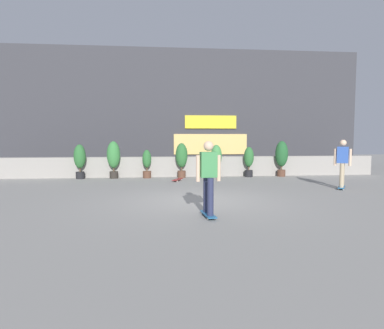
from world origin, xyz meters
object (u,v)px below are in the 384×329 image
(potted_plant_0, at_px, (80,159))
(skater_mid_plaza, at_px, (342,162))
(potted_plant_2, at_px, (147,163))
(potted_plant_4, at_px, (216,159))
(potted_plant_6, at_px, (282,156))
(potted_plant_3, at_px, (182,157))
(skateboard_near_camera, at_px, (177,179))
(potted_plant_1, at_px, (114,157))
(skater_foreground, at_px, (208,175))
(potted_plant_5, at_px, (249,160))

(potted_plant_0, bearing_deg, skater_mid_plaza, -22.01)
(potted_plant_2, bearing_deg, potted_plant_4, -0.00)
(potted_plant_6, bearing_deg, potted_plant_0, -180.00)
(potted_plant_2, bearing_deg, potted_plant_0, -180.00)
(potted_plant_3, xyz_separation_m, skateboard_near_camera, (-0.25, -1.17, -0.83))
(potted_plant_1, height_order, potted_plant_6, potted_plant_6)
(skateboard_near_camera, bearing_deg, potted_plant_4, 33.08)
(potted_plant_4, distance_m, skater_foreground, 7.71)
(potted_plant_2, bearing_deg, potted_plant_5, -0.00)
(potted_plant_6, bearing_deg, potted_plant_3, 180.00)
(potted_plant_2, bearing_deg, potted_plant_1, -180.00)
(potted_plant_6, xyz_separation_m, skateboard_near_camera, (-4.80, -1.17, -0.88))
(potted_plant_1, bearing_deg, skater_mid_plaza, -25.38)
(potted_plant_1, bearing_deg, potted_plant_6, 0.00)
(potted_plant_0, relative_size, skateboard_near_camera, 1.81)
(potted_plant_3, height_order, skater_mid_plaza, skater_mid_plaza)
(potted_plant_0, bearing_deg, skater_foreground, -59.65)
(potted_plant_4, bearing_deg, potted_plant_6, 0.00)
(potted_plant_1, height_order, skateboard_near_camera, potted_plant_1)
(potted_plant_0, distance_m, potted_plant_4, 5.92)
(potted_plant_2, height_order, skater_mid_plaza, skater_mid_plaza)
(potted_plant_4, distance_m, potted_plant_6, 3.00)
(potted_plant_1, height_order, skater_foreground, skater_foreground)
(skater_foreground, xyz_separation_m, skater_mid_plaza, (5.20, 3.67, 0.00))
(potted_plant_1, xyz_separation_m, skater_mid_plaza, (8.20, -3.89, -0.00))
(potted_plant_6, distance_m, skater_mid_plaza, 3.95)
(potted_plant_1, distance_m, potted_plant_4, 4.50)
(potted_plant_1, distance_m, potted_plant_3, 2.95)
(potted_plant_5, bearing_deg, skateboard_near_camera, -160.33)
(potted_plant_3, bearing_deg, potted_plant_0, -180.00)
(potted_plant_4, relative_size, skateboard_near_camera, 1.78)
(potted_plant_2, relative_size, potted_plant_3, 0.81)
(potted_plant_3, bearing_deg, skateboard_near_camera, -102.13)
(skater_foreground, height_order, skateboard_near_camera, skater_foreground)
(potted_plant_0, relative_size, potted_plant_2, 1.19)
(potted_plant_1, distance_m, potted_plant_5, 5.98)
(potted_plant_0, xyz_separation_m, potted_plant_1, (1.42, 0.00, 0.09))
(potted_plant_4, distance_m, skater_mid_plaza, 5.38)
(potted_plant_1, height_order, potted_plant_3, potted_plant_1)
(potted_plant_5, distance_m, skateboard_near_camera, 3.56)
(potted_plant_2, xyz_separation_m, skater_foreground, (1.58, -7.56, 0.27))
(potted_plant_3, height_order, potted_plant_6, potted_plant_6)
(potted_plant_2, bearing_deg, skater_foreground, -78.20)
(potted_plant_4, bearing_deg, potted_plant_3, 180.00)
(potted_plant_2, bearing_deg, skater_mid_plaza, -29.86)
(potted_plant_1, distance_m, skater_mid_plaza, 9.08)
(potted_plant_5, bearing_deg, potted_plant_6, 0.00)
(potted_plant_0, bearing_deg, skateboard_near_camera, -15.92)
(potted_plant_3, xyz_separation_m, skater_foreground, (0.06, -7.56, 0.05))
(potted_plant_0, bearing_deg, potted_plant_5, 0.00)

